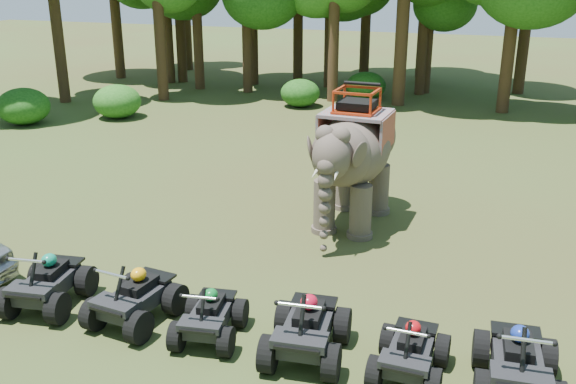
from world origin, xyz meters
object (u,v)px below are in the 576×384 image
Objects in this scene: elephant at (354,156)px; atv_0 at (47,276)px; atv_2 at (209,310)px; atv_4 at (411,345)px; atv_5 at (519,354)px; atv_1 at (134,291)px; atv_3 at (307,321)px.

atv_0 is at bearing -123.63° from elephant.
atv_2 is 3.68m from atv_4.
atv_0 is at bearing 176.79° from atv_5.
atv_5 reaches higher than atv_0.
atv_5 is (1.69, 0.16, 0.08)m from atv_4.
atv_0 is 1.99m from atv_1.
atv_4 is at bearing -6.09° from atv_3.
atv_4 is at bearing 6.42° from atv_1.
atv_1 is at bearing 176.66° from atv_5.
atv_5 reaches higher than atv_1.
atv_2 is at bearing 175.44° from atv_3.
atv_2 is 0.85× the size of atv_5.
elephant reaches higher than atv_3.
atv_3 is at bearing -7.53° from atv_0.
atv_5 reaches higher than atv_2.
atv_4 reaches higher than atv_2.
atv_5 is (6.97, 0.12, 0.02)m from atv_1.
atv_3 is 3.50m from atv_5.
atv_2 is (1.60, -0.07, -0.08)m from atv_1.
atv_4 is (5.28, -0.04, -0.06)m from atv_1.
atv_5 is at bearing 7.88° from atv_1.
atv_1 is 5.28m from atv_4.
atv_3 is at bearing 6.41° from atv_1.
elephant reaches higher than atv_2.
atv_1 reaches higher than atv_4.
atv_3 is (0.72, -6.35, -1.15)m from elephant.
elephant is 2.39× the size of atv_5.
atv_3 is (1.87, 0.04, 0.11)m from atv_2.
atv_1 reaches higher than atv_2.
elephant is at bearing 90.84° from atv_3.
elephant is 2.81× the size of atv_2.
atv_3 is 1.16× the size of atv_4.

